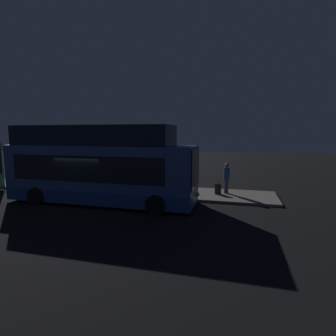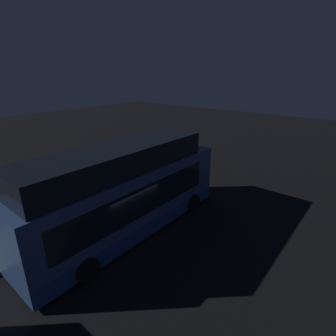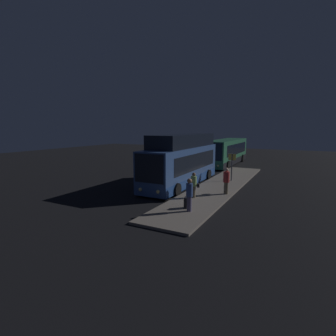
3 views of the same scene
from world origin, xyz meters
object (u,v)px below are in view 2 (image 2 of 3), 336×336
object	(u,v)px
passenger_boarding	(103,175)
sign_post	(27,200)
bus_lead	(126,195)
suitcase	(163,171)
passenger_with_bags	(163,159)
passenger_waiting	(145,174)

from	to	relation	value
passenger_boarding	sign_post	world-z (taller)	sign_post
bus_lead	suitcase	distance (m)	6.94
bus_lead	suitcase	size ratio (longest dim) A/B	11.90
bus_lead	suitcase	bearing A→B (deg)	26.77
passenger_boarding	passenger_with_bags	size ratio (longest dim) A/B	1.00
bus_lead	passenger_waiting	distance (m)	4.63
bus_lead	passenger_boarding	world-z (taller)	bus_lead
suitcase	sign_post	size ratio (longest dim) A/B	0.37
passenger_waiting	suitcase	size ratio (longest dim) A/B	1.92
passenger_with_bags	passenger_waiting	bearing A→B (deg)	-65.29
passenger_waiting	suitcase	xyz separation A→B (m)	(2.31, 0.49, -0.57)
bus_lead	passenger_waiting	size ratio (longest dim) A/B	6.20
passenger_with_bags	sign_post	size ratio (longest dim) A/B	0.78
bus_lead	passenger_with_bags	xyz separation A→B (m)	(6.53, 3.42, -0.69)
bus_lead	passenger_boarding	size ratio (longest dim) A/B	5.61
passenger_boarding	passenger_with_bags	distance (m)	4.72
passenger_waiting	passenger_with_bags	size ratio (longest dim) A/B	0.91
passenger_with_bags	suitcase	distance (m)	0.91
passenger_boarding	passenger_waiting	size ratio (longest dim) A/B	1.10
bus_lead	sign_post	world-z (taller)	bus_lead
bus_lead	passenger_waiting	xyz separation A→B (m)	(3.76, 2.57, -0.82)
bus_lead	sign_post	xyz separation A→B (m)	(-2.87, 3.37, -0.21)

